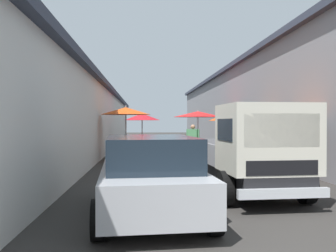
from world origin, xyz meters
name	(u,v)px	position (x,y,z in m)	size (l,w,h in m)	color
ground	(182,162)	(13.50, 0.00, 0.00)	(90.00, 90.00, 0.00)	#33302D
building_left_whitewash	(29,119)	(15.75, 7.06, 1.85)	(49.80, 7.50, 3.67)	silver
building_right_concrete	(317,105)	(15.75, -7.06, 2.57)	(49.80, 7.50, 5.12)	gray
fruit_stall_far_left	(236,122)	(12.61, -2.14, 1.72)	(2.21, 2.21, 2.32)	#9E9EA3
fruit_stall_near_right	(198,118)	(18.51, -1.47, 1.95)	(2.81, 2.81, 2.41)	#9E9EA3
fruit_stall_near_left	(142,123)	(19.25, 1.74, 1.68)	(2.10, 2.10, 2.31)	#9E9EA3
fruit_stall_mid_lane	(279,123)	(9.12, -2.56, 1.69)	(2.38, 2.38, 2.24)	#9E9EA3
fruit_stall_far_right	(126,120)	(14.23, 2.43, 1.82)	(2.21, 2.21, 2.45)	#9E9EA3
hatchback_car	(150,175)	(4.76, 1.54, 0.74)	(4.01, 2.13, 1.45)	#ADAFB5
delivery_truck	(254,152)	(6.12, -0.83, 1.04)	(5.01, 2.18, 2.08)	black
vendor_by_crates	(193,139)	(14.91, -0.67, 0.92)	(0.39, 0.58, 1.60)	navy
plastic_stool	(153,168)	(9.02, 1.37, 0.33)	(0.30, 0.30, 0.43)	#1E8C3F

